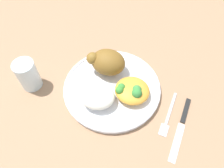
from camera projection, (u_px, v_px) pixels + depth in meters
ground_plane at (112, 90)px, 0.63m from camera, size 2.00×2.00×0.00m
plate at (112, 88)px, 0.63m from camera, size 0.28×0.28×0.02m
roasted_chicken at (107, 62)px, 0.62m from camera, size 0.11×0.08×0.07m
rice_pile at (97, 95)px, 0.57m from camera, size 0.10×0.09×0.04m
mac_cheese_with_broccoli at (132, 90)px, 0.59m from camera, size 0.10×0.09×0.04m
fork at (168, 116)px, 0.58m from camera, size 0.03×0.14×0.01m
knife at (182, 123)px, 0.57m from camera, size 0.03×0.19×0.01m
water_glass at (28, 75)px, 0.61m from camera, size 0.06×0.06×0.09m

